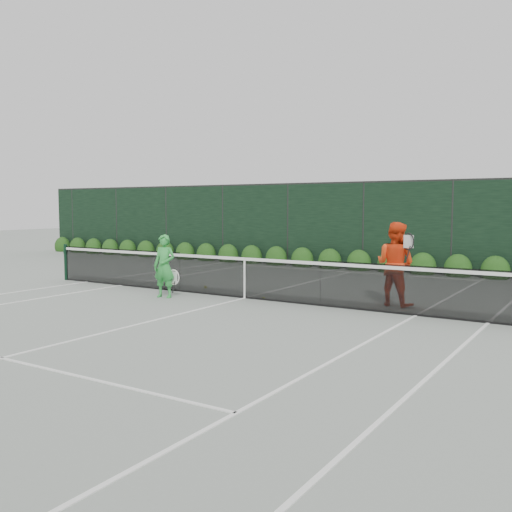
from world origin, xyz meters
The scene contains 8 objects.
ground centered at (0.00, 0.00, 0.00)m, with size 80.00×80.00×0.00m, color gray.
tennis_net centered at (-0.02, 0.00, 0.53)m, with size 12.90×0.10×1.07m.
player_woman centered at (-1.71, -0.91, 0.76)m, with size 0.66×0.46×1.52m.
player_man centered at (3.36, 0.94, 0.93)m, with size 1.02×0.86×1.85m.
court_lines centered at (0.00, 0.00, 0.01)m, with size 11.03×23.83×0.01m.
windscreen_fence centered at (0.00, -2.71, 1.51)m, with size 32.00×21.07×3.06m.
hedge_row centered at (0.00, 7.15, 0.23)m, with size 31.66×0.65×0.94m.
tennis_balls centered at (-1.43, 0.59, 0.03)m, with size 3.55×0.91×0.07m.
Camera 1 is at (7.44, -11.25, 2.20)m, focal length 40.00 mm.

